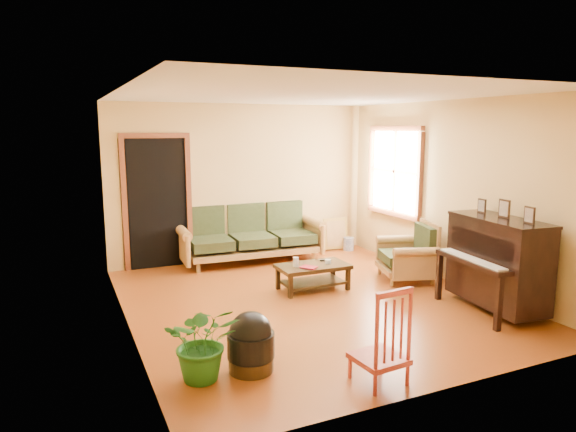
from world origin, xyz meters
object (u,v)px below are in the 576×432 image
potted_plant (203,341)px  armchair (406,251)px  footstool (251,349)px  red_chair (379,334)px  piano (497,265)px  ceramic_crock (349,244)px  sofa (251,232)px  coffee_table (313,277)px

potted_plant → armchair: bearing=26.5°
footstool → red_chair: red_chair is taller
red_chair → piano: bearing=16.9°
piano → potted_plant: 3.73m
armchair → potted_plant: 3.92m
armchair → ceramic_crock: bearing=102.2°
sofa → piano: (1.91, -3.41, 0.07)m
ceramic_crock → coffee_table: bearing=-132.8°
coffee_table → piano: bearing=-44.5°
red_chair → footstool: bearing=140.1°
red_chair → armchair: bearing=44.0°
armchair → footstool: size_ratio=1.97×
ceramic_crock → piano: bearing=-89.7°
potted_plant → coffee_table: bearing=42.6°
coffee_table → red_chair: 2.66m
coffee_table → ceramic_crock: size_ratio=4.13×
sofa → piano: bearing=-57.8°
coffee_table → footstool: footstool is taller
piano → footstool: bearing=-169.2°
sofa → red_chair: (-0.43, -4.33, -0.06)m
piano → footstool: piano is taller
coffee_table → footstool: bearing=-130.4°
sofa → footstool: 3.93m
potted_plant → piano: bearing=3.8°
red_chair → ceramic_crock: bearing=57.2°
coffee_table → red_chair: bearing=-104.6°
sofa → ceramic_crock: bearing=3.2°
sofa → red_chair: 4.36m
coffee_table → red_chair: size_ratio=1.10×
potted_plant → footstool: bearing=-1.6°
piano → ceramic_crock: piano is taller
armchair → red_chair: (-2.13, -2.43, 0.01)m
armchair → red_chair: bearing=-113.4°
coffee_table → ceramic_crock: 2.43m
red_chair → ceramic_crock: red_chair is taller
sofa → ceramic_crock: 1.93m
ceramic_crock → potted_plant: potted_plant is taller
red_chair → potted_plant: size_ratio=1.24×
coffee_table → red_chair: red_chair is taller
footstool → ceramic_crock: footstool is taller
coffee_table → footstool: 2.49m
coffee_table → armchair: size_ratio=1.13×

